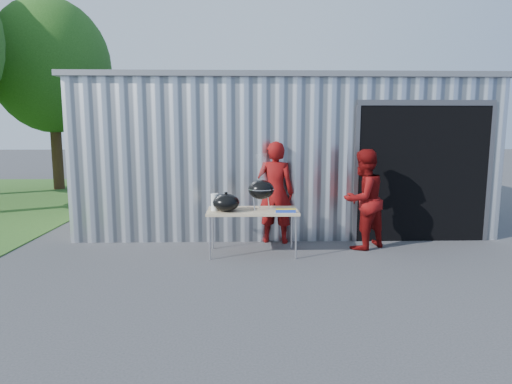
{
  "coord_description": "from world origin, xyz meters",
  "views": [
    {
      "loc": [
        0.01,
        -6.06,
        2.07
      ],
      "look_at": [
        0.2,
        0.92,
        1.05
      ],
      "focal_mm": 30.0,
      "sensor_mm": 36.0,
      "label": 1
    }
  ],
  "objects_px": {
    "folding_table": "(253,212)",
    "person_cook": "(275,192)",
    "person_bystander": "(363,199)",
    "kettle_grill": "(261,185)"
  },
  "relations": [
    {
      "from": "folding_table",
      "to": "kettle_grill",
      "type": "height_order",
      "value": "kettle_grill"
    },
    {
      "from": "folding_table",
      "to": "person_cook",
      "type": "height_order",
      "value": "person_cook"
    },
    {
      "from": "kettle_grill",
      "to": "person_bystander",
      "type": "distance_m",
      "value": 1.83
    },
    {
      "from": "person_cook",
      "to": "person_bystander",
      "type": "bearing_deg",
      "value": 176.06
    },
    {
      "from": "person_bystander",
      "to": "kettle_grill",
      "type": "bearing_deg",
      "value": -24.27
    },
    {
      "from": "kettle_grill",
      "to": "folding_table",
      "type": "bearing_deg",
      "value": -167.8
    },
    {
      "from": "folding_table",
      "to": "kettle_grill",
      "type": "xyz_separation_m",
      "value": [
        0.14,
        0.03,
        0.46
      ]
    },
    {
      "from": "kettle_grill",
      "to": "person_bystander",
      "type": "height_order",
      "value": "person_bystander"
    },
    {
      "from": "folding_table",
      "to": "kettle_grill",
      "type": "relative_size",
      "value": 1.6
    },
    {
      "from": "person_bystander",
      "to": "folding_table",
      "type": "bearing_deg",
      "value": -24.01
    }
  ]
}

